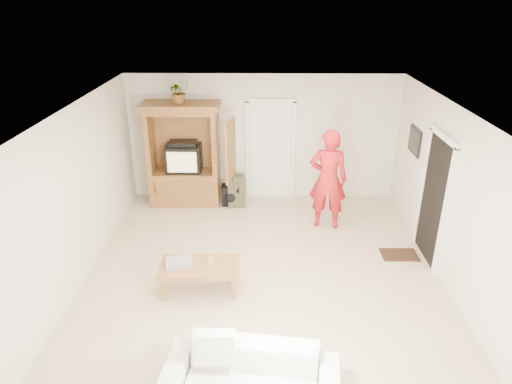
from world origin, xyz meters
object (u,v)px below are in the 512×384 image
armoire (185,161)px  coffee_table (200,268)px  man (328,179)px  sofa (251,375)px

armoire → coffee_table: size_ratio=1.79×
armoire → coffee_table: armoire is taller
armoire → man: armoire is taller
man → sofa: bearing=81.3°
man → coffee_table: man is taller
armoire → sofa: bearing=-73.7°
armoire → coffee_table: bearing=-77.9°
man → armoire: bearing=-10.7°
armoire → sofa: size_ratio=1.11×
sofa → coffee_table: 2.07m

